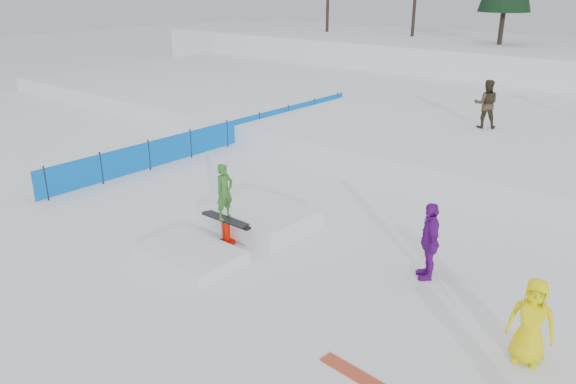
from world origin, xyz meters
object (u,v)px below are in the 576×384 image
Objects in this scene: walker_olive at (486,104)px; spectator_yellow at (531,321)px; spectator_purple at (429,241)px; jib_rail_feature at (242,225)px; safety_fence at (227,134)px.

walker_olive is 13.99m from spectator_yellow.
spectator_purple is at bearing 79.98° from walker_olive.
jib_rail_feature is (-4.70, -1.10, -0.59)m from spectator_purple.
spectator_yellow is 7.46m from jib_rail_feature.
safety_fence is at bearing 143.43° from spectator_yellow.
jib_rail_feature is at bearing -115.59° from spectator_purple.
spectator_purple is 4.86m from jib_rail_feature.
walker_olive is at bearing 102.56° from spectator_yellow.
safety_fence is at bearing 13.71° from walker_olive.
spectator_purple reaches higher than safety_fence.
walker_olive is 11.53m from spectator_purple.
spectator_purple is (11.00, -4.53, 0.35)m from safety_fence.
safety_fence is 8.45m from jib_rail_feature.
walker_olive reaches higher than safety_fence.
safety_fence is 10.24m from walker_olive.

